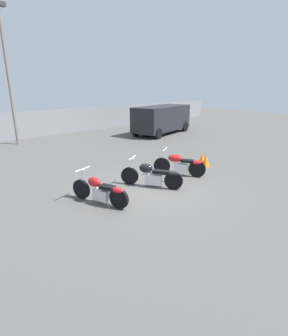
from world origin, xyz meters
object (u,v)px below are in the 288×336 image
object	(u,v)px
motorcycle_slot_2	(180,165)
traffic_cone_far	(206,161)
light_pole_left	(7,65)
motorcycle_slot_1	(152,175)
parked_van	(162,118)
traffic_cone_near	(202,159)
motorcycle_slot_0	(101,191)

from	to	relation	value
motorcycle_slot_2	traffic_cone_far	size ratio (longest dim) A/B	3.64
light_pole_left	motorcycle_slot_1	bearing A→B (deg)	-85.08
motorcycle_slot_1	parked_van	world-z (taller)	parked_van
light_pole_left	motorcycle_slot_2	size ratio (longest dim) A/B	4.12
traffic_cone_near	traffic_cone_far	world-z (taller)	traffic_cone_near
motorcycle_slot_0	parked_van	xyz separation A→B (m)	(10.00, 6.87, 0.70)
motorcycle_slot_0	traffic_cone_far	world-z (taller)	motorcycle_slot_0
motorcycle_slot_0	traffic_cone_near	distance (m)	5.45
motorcycle_slot_1	traffic_cone_near	distance (m)	3.44
traffic_cone_near	traffic_cone_far	xyz separation A→B (m)	(-0.04, -0.22, -0.01)
light_pole_left	motorcycle_slot_0	world-z (taller)	light_pole_left
traffic_cone_near	motorcycle_slot_1	bearing A→B (deg)	-173.99
motorcycle_slot_0	traffic_cone_far	distance (m)	5.41
motorcycle_slot_0	traffic_cone_far	size ratio (longest dim) A/B	3.93
parked_van	motorcycle_slot_0	bearing A→B (deg)	-66.51
motorcycle_slot_1	motorcycle_slot_2	xyz separation A→B (m)	(1.62, 0.12, 0.01)
motorcycle_slot_1	parked_van	distance (m)	10.61
motorcycle_slot_0	motorcycle_slot_2	size ratio (longest dim) A/B	1.08
motorcycle_slot_0	traffic_cone_near	bearing A→B (deg)	-13.87
motorcycle_slot_0	traffic_cone_far	bearing A→B (deg)	-16.22
motorcycle_slot_1	traffic_cone_far	xyz separation A→B (m)	(3.38, 0.14, -0.17)
traffic_cone_far	light_pole_left	bearing A→B (deg)	112.70
motorcycle_slot_0	traffic_cone_far	xyz separation A→B (m)	(5.41, 0.04, -0.15)
motorcycle_slot_1	traffic_cone_near	xyz separation A→B (m)	(3.42, 0.36, -0.16)
motorcycle_slot_2	traffic_cone_near	distance (m)	1.82
motorcycle_slot_0	traffic_cone_near	size ratio (longest dim) A/B	3.75
parked_van	motorcycle_slot_2	bearing A→B (deg)	-53.82
motorcycle_slot_1	parked_van	xyz separation A→B (m)	(7.97, 6.97, 0.68)
light_pole_left	motorcycle_slot_2	xyz separation A→B (m)	(2.51, -10.22, -3.96)
traffic_cone_near	traffic_cone_far	bearing A→B (deg)	-99.66
parked_van	traffic_cone_near	bearing A→B (deg)	-45.56
parked_van	motorcycle_slot_1	bearing A→B (deg)	-59.83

